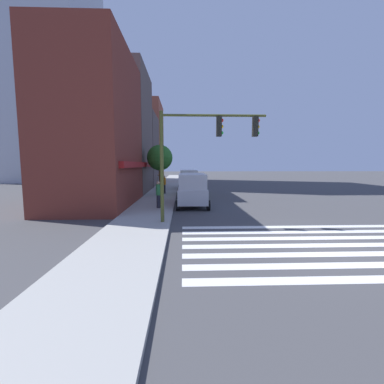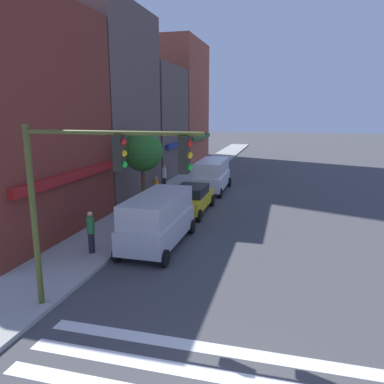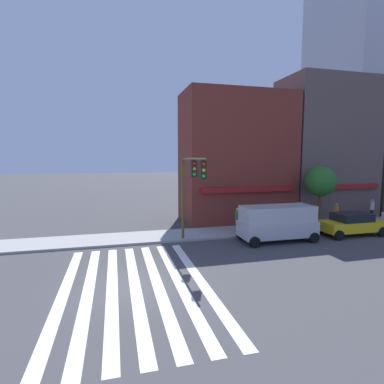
{
  "view_description": "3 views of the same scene",
  "coord_description": "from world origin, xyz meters",
  "px_view_note": "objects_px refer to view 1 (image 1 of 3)",
  "views": [
    {
      "loc": [
        -9.15,
        5.37,
        3.03
      ],
      "look_at": [
        9.53,
        4.7,
        1.0
      ],
      "focal_mm": 24.0,
      "sensor_mm": 36.0,
      "label": 1
    },
    {
      "loc": [
        -5.48,
        -0.74,
        5.97
      ],
      "look_at": [
        15.53,
        4.7,
        1.2
      ],
      "focal_mm": 35.0,
      "sensor_mm": 36.0,
      "label": 2
    },
    {
      "loc": [
        -0.73,
        -12.52,
        5.45
      ],
      "look_at": [
        3.57,
        4.0,
        3.5
      ],
      "focal_mm": 28.0,
      "sensor_mm": 36.0,
      "label": 3
    }
  ],
  "objects_px": {
    "pedestrian_white_shirt": "(159,181)",
    "pedestrian_green_top": "(158,194)",
    "van_silver": "(192,188)",
    "pedestrian_orange_vest": "(164,184)",
    "van_white": "(188,179)",
    "sedan_yellow": "(190,187)",
    "traffic_signal": "(202,142)",
    "street_tree": "(160,158)"
  },
  "relations": [
    {
      "from": "pedestrian_white_shirt",
      "to": "pedestrian_green_top",
      "type": "bearing_deg",
      "value": 8.82
    },
    {
      "from": "van_silver",
      "to": "pedestrian_orange_vest",
      "type": "bearing_deg",
      "value": 21.02
    },
    {
      "from": "pedestrian_orange_vest",
      "to": "van_silver",
      "type": "bearing_deg",
      "value": 165.46
    },
    {
      "from": "pedestrian_green_top",
      "to": "van_white",
      "type": "bearing_deg",
      "value": -170.18
    },
    {
      "from": "sedan_yellow",
      "to": "pedestrian_green_top",
      "type": "xyz_separation_m",
      "value": [
        -7.69,
        2.29,
        0.23
      ]
    },
    {
      "from": "van_white",
      "to": "pedestrian_green_top",
      "type": "bearing_deg",
      "value": 169.32
    },
    {
      "from": "traffic_signal",
      "to": "street_tree",
      "type": "height_order",
      "value": "traffic_signal"
    },
    {
      "from": "pedestrian_green_top",
      "to": "pedestrian_orange_vest",
      "type": "bearing_deg",
      "value": -159.31
    },
    {
      "from": "pedestrian_white_shirt",
      "to": "street_tree",
      "type": "bearing_deg",
      "value": 10.2
    },
    {
      "from": "pedestrian_orange_vest",
      "to": "street_tree",
      "type": "height_order",
      "value": "street_tree"
    },
    {
      "from": "pedestrian_white_shirt",
      "to": "van_white",
      "type": "bearing_deg",
      "value": 107.03
    },
    {
      "from": "street_tree",
      "to": "pedestrian_white_shirt",
      "type": "bearing_deg",
      "value": 6.62
    },
    {
      "from": "van_silver",
      "to": "traffic_signal",
      "type": "bearing_deg",
      "value": -176.87
    },
    {
      "from": "van_white",
      "to": "street_tree",
      "type": "height_order",
      "value": "street_tree"
    },
    {
      "from": "traffic_signal",
      "to": "pedestrian_white_shirt",
      "type": "xyz_separation_m",
      "value": [
        17.13,
        3.76,
        -3.02
      ]
    },
    {
      "from": "pedestrian_white_shirt",
      "to": "traffic_signal",
      "type": "bearing_deg",
      "value": 15.95
    },
    {
      "from": "van_white",
      "to": "street_tree",
      "type": "xyz_separation_m",
      "value": [
        -6.67,
        2.8,
        2.32
      ]
    },
    {
      "from": "van_silver",
      "to": "van_white",
      "type": "distance_m",
      "value": 12.0
    },
    {
      "from": "pedestrian_white_shirt",
      "to": "street_tree",
      "type": "relative_size",
      "value": 0.38
    },
    {
      "from": "pedestrian_green_top",
      "to": "street_tree",
      "type": "distance_m",
      "value": 7.61
    },
    {
      "from": "sedan_yellow",
      "to": "pedestrian_green_top",
      "type": "relative_size",
      "value": 2.49
    },
    {
      "from": "van_silver",
      "to": "sedan_yellow",
      "type": "relative_size",
      "value": 1.14
    },
    {
      "from": "traffic_signal",
      "to": "street_tree",
      "type": "distance_m",
      "value": 11.71
    },
    {
      "from": "van_silver",
      "to": "van_white",
      "type": "xyz_separation_m",
      "value": [
        12.0,
        0.0,
        0.0
      ]
    },
    {
      "from": "street_tree",
      "to": "sedan_yellow",
      "type": "bearing_deg",
      "value": -79.03
    },
    {
      "from": "traffic_signal",
      "to": "van_white",
      "type": "height_order",
      "value": "traffic_signal"
    },
    {
      "from": "sedan_yellow",
      "to": "van_white",
      "type": "distance_m",
      "value": 6.15
    },
    {
      "from": "pedestrian_orange_vest",
      "to": "pedestrian_white_shirt",
      "type": "xyz_separation_m",
      "value": [
        4.48,
        0.97,
        0.0
      ]
    },
    {
      "from": "van_white",
      "to": "pedestrian_white_shirt",
      "type": "distance_m",
      "value": 3.58
    },
    {
      "from": "pedestrian_orange_vest",
      "to": "pedestrian_green_top",
      "type": "distance_m",
      "value": 8.51
    },
    {
      "from": "pedestrian_green_top",
      "to": "van_silver",
      "type": "bearing_deg",
      "value": 147.85
    },
    {
      "from": "pedestrian_green_top",
      "to": "pedestrian_white_shirt",
      "type": "bearing_deg",
      "value": -155.55
    },
    {
      "from": "van_silver",
      "to": "street_tree",
      "type": "relative_size",
      "value": 1.07
    },
    {
      "from": "pedestrian_orange_vest",
      "to": "pedestrian_white_shirt",
      "type": "relative_size",
      "value": 1.0
    },
    {
      "from": "pedestrian_orange_vest",
      "to": "street_tree",
      "type": "xyz_separation_m",
      "value": [
        -1.36,
        0.29,
        2.54
      ]
    },
    {
      "from": "traffic_signal",
      "to": "street_tree",
      "type": "xyz_separation_m",
      "value": [
        11.29,
        3.08,
        -0.48
      ]
    },
    {
      "from": "traffic_signal",
      "to": "street_tree",
      "type": "bearing_deg",
      "value": 15.26
    },
    {
      "from": "van_white",
      "to": "sedan_yellow",
      "type": "bearing_deg",
      "value": 178.71
    },
    {
      "from": "pedestrian_white_shirt",
      "to": "sedan_yellow",
      "type": "bearing_deg",
      "value": 36.87
    },
    {
      "from": "pedestrian_white_shirt",
      "to": "pedestrian_green_top",
      "type": "xyz_separation_m",
      "value": [
        -12.99,
        -1.19,
        0.0
      ]
    },
    {
      "from": "van_white",
      "to": "pedestrian_orange_vest",
      "type": "height_order",
      "value": "van_white"
    },
    {
      "from": "street_tree",
      "to": "van_silver",
      "type": "bearing_deg",
      "value": -152.26
    }
  ]
}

